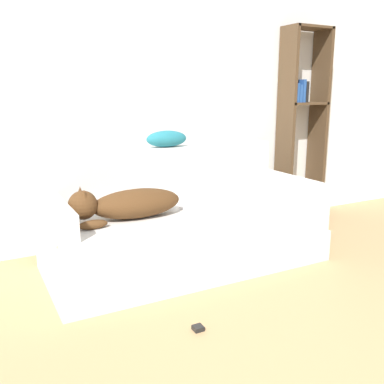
{
  "coord_description": "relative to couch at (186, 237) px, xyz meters",
  "views": [
    {
      "loc": [
        -1.37,
        -0.84,
        1.31
      ],
      "look_at": [
        0.06,
        1.86,
        0.6
      ],
      "focal_mm": 40.0,
      "sensor_mm": 36.0,
      "label": 1
    }
  ],
  "objects": [
    {
      "name": "bookshelf",
      "position": [
        1.63,
        0.59,
        0.86
      ],
      "size": [
        0.48,
        0.26,
        1.94
      ],
      "color": "#4C3823",
      "rests_on": "ground_plane"
    },
    {
      "name": "laptop",
      "position": [
        0.14,
        -0.03,
        0.24
      ],
      "size": [
        0.38,
        0.28,
        0.02
      ],
      "rotation": [
        0.0,
        0.0,
        0.3
      ],
      "color": "silver",
      "rests_on": "couch"
    },
    {
      "name": "dog",
      "position": [
        -0.49,
        -0.05,
        0.34
      ],
      "size": [
        0.8,
        0.29,
        0.25
      ],
      "color": "#513319",
      "rests_on": "couch"
    },
    {
      "name": "couch",
      "position": [
        0.0,
        0.0,
        0.0
      ],
      "size": [
        2.09,
        0.95,
        0.45
      ],
      "color": "silver",
      "rests_on": "ground_plane"
    },
    {
      "name": "throw_pillow",
      "position": [
        0.04,
        0.42,
        0.72
      ],
      "size": [
        0.35,
        0.17,
        0.14
      ],
      "color": "teal",
      "rests_on": "couch_backrest"
    },
    {
      "name": "couch_backrest",
      "position": [
        0.0,
        0.4,
        0.44
      ],
      "size": [
        2.05,
        0.15,
        0.42
      ],
      "color": "silver",
      "rests_on": "couch"
    },
    {
      "name": "couch_arm_right",
      "position": [
        0.97,
        -0.01,
        0.31
      ],
      "size": [
        0.15,
        0.76,
        0.17
      ],
      "color": "silver",
      "rests_on": "couch"
    },
    {
      "name": "couch_arm_left",
      "position": [
        -0.97,
        -0.01,
        0.31
      ],
      "size": [
        0.15,
        0.76,
        0.17
      ],
      "color": "silver",
      "rests_on": "couch"
    },
    {
      "name": "power_adapter",
      "position": [
        -0.38,
        -0.89,
        -0.21
      ],
      "size": [
        0.06,
        0.06,
        0.03
      ],
      "color": "black",
      "rests_on": "ground_plane"
    },
    {
      "name": "wall_back",
      "position": [
        -0.06,
        0.77,
        1.13
      ],
      "size": [
        7.25,
        0.06,
        2.7
      ],
      "color": "white",
      "rests_on": "ground_plane"
    }
  ]
}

